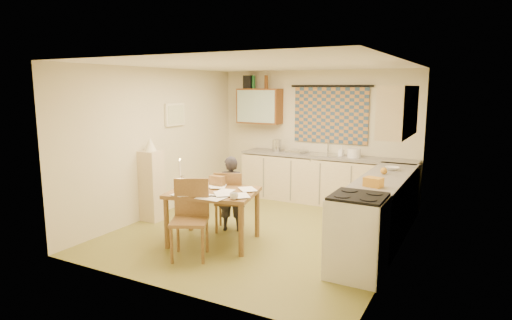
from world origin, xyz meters
The scene contains 44 objects.
floor centered at (0.00, 0.00, -0.01)m, with size 4.00×4.50×0.02m, color olive.
ceiling centered at (0.00, 0.00, 2.51)m, with size 4.00×4.50×0.02m, color white.
wall_back centered at (0.00, 2.26, 1.25)m, with size 4.00×0.02×2.50m, color beige.
wall_front centered at (0.00, -2.26, 1.25)m, with size 4.00×0.02×2.50m, color beige.
wall_left centered at (-2.01, 0.00, 1.25)m, with size 0.02×4.50×2.50m, color beige.
wall_right centered at (2.01, 0.00, 1.25)m, with size 0.02×4.50×2.50m, color beige.
window_blind centered at (0.30, 2.22, 1.65)m, with size 1.45×0.03×1.05m, color navy.
curtain_rod centered at (0.30, 2.20, 2.20)m, with size 0.04×0.04×1.60m, color black.
wall_cabinet centered at (-1.15, 2.08, 1.80)m, with size 0.90×0.34×0.70m, color #5C3111.
wall_cabinet_glass centered at (-1.15, 1.91, 1.80)m, with size 0.84×0.02×0.64m, color #99B2A5.
upper_cabinet_right centered at (1.83, 0.55, 1.85)m, with size 0.34×1.30×0.70m, color #CBB78C.
framed_print centered at (-1.97, 0.40, 1.70)m, with size 0.04×0.50×0.40m, color #F2EDCA.
print_canvas centered at (-1.95, 0.40, 1.70)m, with size 0.01×0.42×0.32m, color white.
counter_back centered at (0.32, 1.95, 0.45)m, with size 3.30×0.62×0.92m.
counter_right centered at (1.70, 0.29, 0.45)m, with size 0.62×2.95×0.92m.
stove centered at (1.70, -0.93, 0.48)m, with size 0.63×0.63×0.97m.
sink centered at (0.30, 1.95, 0.88)m, with size 0.55×0.45×0.10m, color silver.
tap centered at (0.30, 2.13, 1.06)m, with size 0.03×0.03×0.28m, color silver.
dish_rack centered at (-0.27, 1.95, 0.95)m, with size 0.35×0.30×0.06m, color silver.
kettle centered at (-0.69, 1.95, 1.04)m, with size 0.18×0.18×0.24m, color silver.
mixing_bowl centered at (0.85, 1.95, 1.00)m, with size 0.24×0.24×0.16m, color white.
soap_bottle centered at (0.60, 2.00, 1.01)m, with size 0.11×0.11×0.18m, color white.
bowl centered at (1.70, 1.04, 0.95)m, with size 0.26×0.26×0.05m, color white.
orange_bag centered at (1.70, -0.21, 0.98)m, with size 0.22×0.16×0.12m, color orange.
fruit_orange centered at (1.65, 0.66, 0.97)m, with size 0.10×0.10×0.10m, color orange.
speaker centered at (-1.42, 2.08, 2.28)m, with size 0.16×0.20×0.26m, color black.
bottle_green centered at (-1.29, 2.08, 2.28)m, with size 0.07×0.07×0.26m, color #195926.
bottle_brown centered at (-1.00, 2.08, 2.28)m, with size 0.07×0.07×0.26m, color #5C3111.
dining_table centered at (-0.37, -0.80, 0.38)m, with size 1.35×1.13×0.75m.
chair_far centered at (-0.45, -0.24, 0.29)m, with size 0.55×0.55×0.93m.
chair_near centered at (-0.34, -1.39, 0.31)m, with size 0.61×0.61×1.00m.
person centered at (-0.42, -0.24, 0.58)m, with size 0.50×0.42×1.16m, color black.
shelf_stand centered at (-1.84, -0.41, 0.58)m, with size 0.32×0.30×1.16m, color #CBB78C.
lampshade centered at (-1.84, -0.41, 1.27)m, with size 0.20×0.20×0.22m, color #F2EDCA.
letter_rack centered at (-0.46, -0.55, 0.83)m, with size 0.22×0.10×0.16m, color brown.
mug centered at (0.12, -1.05, 0.79)m, with size 0.15×0.15×0.09m, color white.
magazine centered at (-0.74, -1.14, 0.76)m, with size 0.27×0.31×0.02m, color #7B0607.
book centered at (-0.75, -0.99, 0.76)m, with size 0.25×0.30×0.02m, color orange.
orange_box centered at (-0.61, -1.13, 0.77)m, with size 0.12×0.08×0.04m, color orange.
eyeglasses centered at (-0.17, -1.08, 0.76)m, with size 0.13×0.04×0.02m, color black.
candle_holder centered at (-0.87, -0.84, 0.84)m, with size 0.06×0.06×0.18m, color silver.
candle centered at (-0.89, -0.88, 1.04)m, with size 0.02×0.02×0.22m, color white.
candle_flame centered at (-0.90, -0.85, 1.16)m, with size 0.02×0.02×0.02m, color #FFCC66.
papers centered at (-0.43, -0.82, 0.76)m, with size 1.26×1.00×0.03m.
Camera 1 is at (2.90, -5.63, 2.18)m, focal length 30.00 mm.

